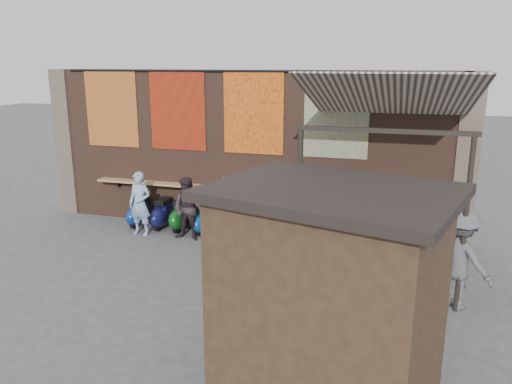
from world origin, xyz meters
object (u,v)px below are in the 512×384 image
Objects in this scene: scooter_stool_2 at (182,215)px; market_stall at (329,302)px; scooter_stool_5 at (248,221)px; scooter_stool_7 at (295,228)px; scooter_stool_3 at (203,220)px; scooter_stool_8 at (321,227)px; diner_left at (140,204)px; shelf_box at (234,184)px; shopper_navy at (301,232)px; scooter_stool_6 at (271,222)px; scooter_stool_9 at (343,229)px; scooter_stool_0 at (139,212)px; shopper_grey at (460,259)px; diner_right at (188,209)px; shopper_tan at (369,249)px; scooter_stool_1 at (162,214)px; scooter_stool_4 at (225,221)px.

scooter_stool_2 is 7.23m from market_stall.
scooter_stool_7 is (1.19, 0.04, -0.07)m from scooter_stool_5.
market_stall reaches higher than scooter_stool_3.
scooter_stool_8 reaches higher than scooter_stool_7.
diner_left is (-4.41, -0.62, 0.38)m from scooter_stool_8.
shopper_navy is (2.18, -2.30, -0.30)m from shelf_box.
scooter_stool_6 is 0.96× the size of scooter_stool_8.
scooter_stool_7 is 0.84× the size of scooter_stool_9.
scooter_stool_7 is (2.37, 0.06, -0.00)m from scooter_stool_3.
scooter_stool_0 is 0.93× the size of scooter_stool_2.
diner_left reaches higher than scooter_stool_6.
scooter_stool_2 is 6.85m from shopper_grey.
shopper_navy reaches higher than scooter_stool_2.
diner_right is 0.81× the size of shopper_navy.
scooter_stool_0 is 0.51× the size of diner_right.
shopper_tan is (1.23, -1.97, 0.30)m from scooter_stool_8.
shopper_grey reaches higher than scooter_stool_7.
shopper_grey is at bearing -21.06° from scooter_stool_2.
scooter_stool_0 is at bearing -179.52° from scooter_stool_6.
scooter_stool_8 is at bearing 1.10° from scooter_stool_3.
market_stall is (0.46, -5.57, 0.93)m from scooter_stool_9.
diner_right is at bearing -168.79° from scooter_stool_8.
scooter_stool_7 is at bearing 121.34° from market_stall.
scooter_stool_8 is 2.35m from shopper_tan.
shopper_navy reaches higher than scooter_stool_1.
scooter_stool_9 is 0.53× the size of diner_left.
shopper_grey is at bearing -27.79° from scooter_stool_5.
scooter_stool_5 is 2.67m from shopper_navy.
scooter_stool_6 is at bearing 14.09° from diner_left.
scooter_stool_9 reaches higher than scooter_stool_7.
shelf_box is 3.18m from shopper_navy.
scooter_stool_9 is at bearing 0.11° from scooter_stool_6.
scooter_stool_0 is at bearing -173.53° from shelf_box.
shopper_grey is at bearing 134.49° from shopper_navy.
scooter_stool_8 is 4.47m from diner_left.
shelf_box is 0.42× the size of diner_right.
scooter_stool_9 is (2.32, 0.07, -0.01)m from scooter_stool_5.
scooter_stool_9 is 5.66m from market_stall.
diner_left is (-2.15, -0.90, -0.45)m from shelf_box.
shelf_box reaches higher than scooter_stool_0.
shopper_grey is at bearing -17.91° from scooter_stool_0.
scooter_stool_8 reaches higher than scooter_stool_1.
market_stall is (2.21, -5.56, 0.92)m from scooter_stool_6.
scooter_stool_4 is 3.08m from shopper_navy.
scooter_stool_6 is 0.45× the size of shopper_navy.
scooter_stool_4 is at bearing -177.60° from scooter_stool_5.
scooter_stool_1 reaches higher than scooter_stool_3.
shelf_box is 0.73× the size of scooter_stool_8.
scooter_stool_2 is 0.47× the size of shopper_grey.
scooter_stool_1 is 4.56m from shopper_navy.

